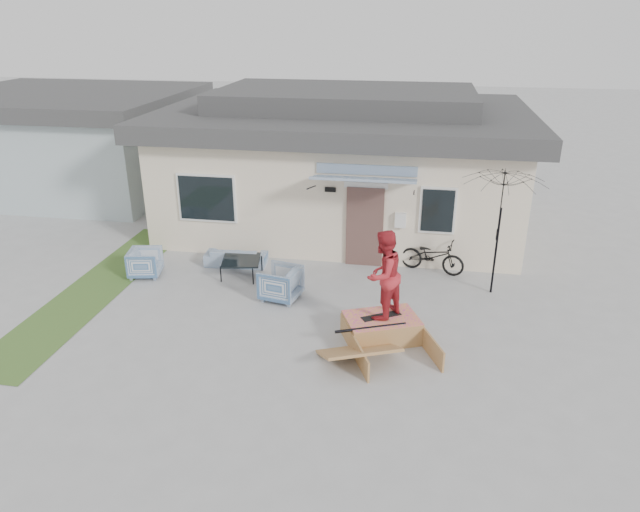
% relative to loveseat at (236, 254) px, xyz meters
% --- Properties ---
extents(ground, '(90.00, 90.00, 0.00)m').
position_rel_loveseat_xyz_m(ground, '(2.30, -3.89, -0.31)').
color(ground, '#9B9B9B').
rests_on(ground, ground).
extents(grass_strip, '(1.40, 8.00, 0.01)m').
position_rel_loveseat_xyz_m(grass_strip, '(-2.90, -1.89, -0.31)').
color(grass_strip, '#3B5D27').
rests_on(grass_strip, ground).
extents(house, '(10.80, 8.49, 4.10)m').
position_rel_loveseat_xyz_m(house, '(2.30, 4.10, 1.63)').
color(house, beige).
rests_on(house, ground).
extents(neighbor_house, '(8.60, 7.60, 3.50)m').
position_rel_loveseat_xyz_m(neighbor_house, '(-8.20, 6.11, 1.47)').
color(neighbor_house, '#A1B2B7').
rests_on(neighbor_house, ground).
extents(loveseat, '(1.62, 0.56, 0.62)m').
position_rel_loveseat_xyz_m(loveseat, '(0.00, 0.00, 0.00)').
color(loveseat, '#355D8F').
rests_on(loveseat, ground).
extents(armchair_left, '(0.84, 0.88, 0.77)m').
position_rel_loveseat_xyz_m(armchair_left, '(-2.02, -1.05, 0.07)').
color(armchair_left, '#355D8F').
rests_on(armchair_left, ground).
extents(armchair_right, '(0.93, 0.97, 0.86)m').
position_rel_loveseat_xyz_m(armchair_right, '(1.61, -1.71, 0.12)').
color(armchair_right, '#355D8F').
rests_on(armchair_right, ground).
extents(coffee_table, '(1.08, 1.08, 0.45)m').
position_rel_loveseat_xyz_m(coffee_table, '(0.36, -0.67, -0.09)').
color(coffee_table, black).
rests_on(coffee_table, ground).
extents(bicycle, '(1.74, 1.02, 1.05)m').
position_rel_loveseat_xyz_m(bicycle, '(5.05, 0.43, 0.21)').
color(bicycle, black).
rests_on(bicycle, ground).
extents(patio_umbrella, '(1.98, 1.84, 2.20)m').
position_rel_loveseat_xyz_m(patio_umbrella, '(6.44, -0.54, 1.44)').
color(patio_umbrella, black).
rests_on(patio_umbrella, ground).
extents(skate_ramp, '(2.07, 2.32, 0.48)m').
position_rel_loveseat_xyz_m(skate_ramp, '(4.04, -3.11, -0.07)').
color(skate_ramp, '#9D6F3F').
rests_on(skate_ramp, ground).
extents(skateboard, '(0.82, 0.61, 0.05)m').
position_rel_loveseat_xyz_m(skateboard, '(4.02, -3.07, 0.19)').
color(skateboard, black).
rests_on(skateboard, skate_ramp).
extents(skater, '(1.06, 1.12, 1.82)m').
position_rel_loveseat_xyz_m(skater, '(4.02, -3.07, 1.13)').
color(skater, '#B5252D').
rests_on(skater, skateboard).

